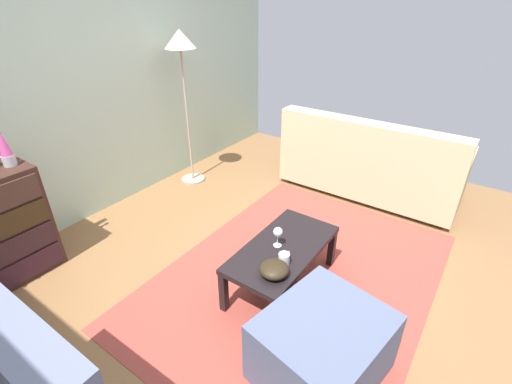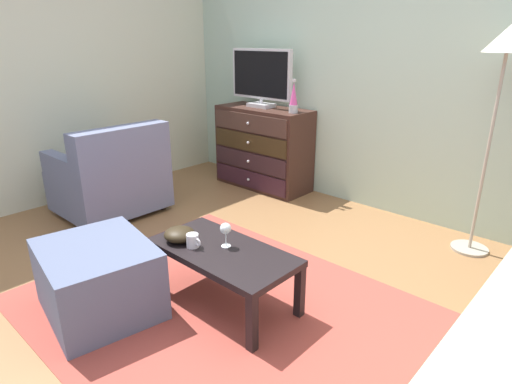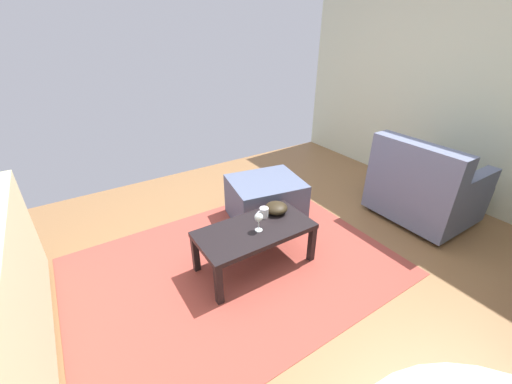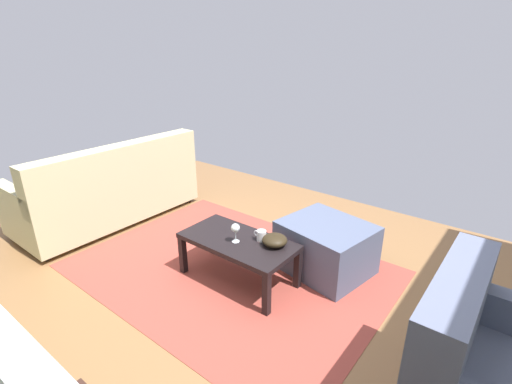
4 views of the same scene
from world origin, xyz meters
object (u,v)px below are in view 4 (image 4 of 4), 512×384
(mug, at_px, (261,235))
(ottoman, at_px, (326,247))
(bowl_decorative, at_px, (275,240))
(couch_large, at_px, (111,191))
(coffee_table, at_px, (238,245))
(wine_glass, at_px, (235,229))

(mug, height_order, ottoman, mug)
(bowl_decorative, height_order, couch_large, couch_large)
(coffee_table, distance_m, bowl_decorative, 0.32)
(coffee_table, bearing_deg, ottoman, -130.96)
(mug, height_order, couch_large, couch_large)
(ottoman, bearing_deg, coffee_table, 49.04)
(mug, xyz_separation_m, couch_large, (1.99, 0.09, -0.08))
(coffee_table, bearing_deg, wine_glass, 105.20)
(coffee_table, bearing_deg, bowl_decorative, -160.01)
(ottoman, bearing_deg, bowl_decorative, 65.86)
(mug, relative_size, couch_large, 0.06)
(couch_large, height_order, ottoman, couch_large)
(couch_large, bearing_deg, coffee_table, 179.59)
(coffee_table, bearing_deg, mug, -146.57)
(couch_large, bearing_deg, ottoman, -166.57)
(mug, distance_m, ottoman, 0.61)
(couch_large, bearing_deg, mug, -177.43)
(wine_glass, relative_size, mug, 1.38)
(wine_glass, bearing_deg, couch_large, -1.65)
(coffee_table, relative_size, mug, 8.26)
(wine_glass, distance_m, bowl_decorative, 0.32)
(mug, bearing_deg, couch_large, 2.57)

